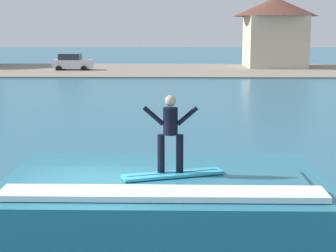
# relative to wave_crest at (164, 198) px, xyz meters

# --- Properties ---
(ground_plane) EXTENTS (260.00, 260.00, 0.00)m
(ground_plane) POSITION_rel_wave_crest_xyz_m (-1.43, -0.86, -0.56)
(ground_plane) COLOR #296682
(wave_crest) EXTENTS (7.22, 4.69, 1.18)m
(wave_crest) POSITION_rel_wave_crest_xyz_m (0.00, 0.00, 0.00)
(wave_crest) COLOR teal
(wave_crest) RESTS_ON ground_plane
(surfboard) EXTENTS (2.29, 1.17, 0.06)m
(surfboard) POSITION_rel_wave_crest_xyz_m (0.19, -0.33, 0.66)
(surfboard) COLOR #33A5CC
(surfboard) RESTS_ON wave_crest
(surfer) EXTENTS (1.21, 0.32, 1.71)m
(surfer) POSITION_rel_wave_crest_xyz_m (0.14, -0.28, 1.64)
(surfer) COLOR black
(surfer) RESTS_ON surfboard
(shoreline_bank) EXTENTS (120.00, 19.53, 0.14)m
(shoreline_bank) POSITION_rel_wave_crest_xyz_m (-1.43, 47.22, -0.49)
(shoreline_bank) COLOR gray
(shoreline_bank) RESTS_ON ground_plane
(car_near_shore) EXTENTS (4.06, 2.31, 1.86)m
(car_near_shore) POSITION_rel_wave_crest_xyz_m (-11.02, 46.07, 0.39)
(car_near_shore) COLOR silver
(car_near_shore) RESTS_ON ground_plane
(car_far_shore) EXTENTS (4.40, 2.06, 1.86)m
(car_far_shore) POSITION_rel_wave_crest_xyz_m (10.65, 49.35, 0.39)
(car_far_shore) COLOR #23663D
(car_far_shore) RESTS_ON ground_plane
(house_gabled_white) EXTENTS (9.64, 9.64, 7.95)m
(house_gabled_white) POSITION_rel_wave_crest_xyz_m (11.19, 51.41, 3.97)
(house_gabled_white) COLOR beige
(house_gabled_white) RESTS_ON ground_plane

